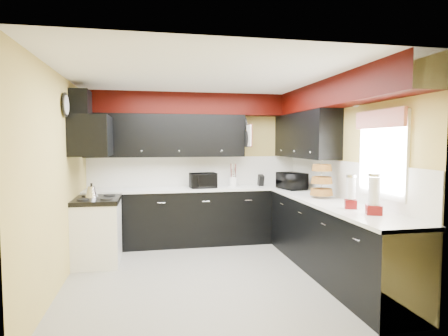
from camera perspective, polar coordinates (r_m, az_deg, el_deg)
name	(u,v)px	position (r m, az deg, el deg)	size (l,w,h in m)	color
ground	(212,274)	(5.00, -1.86, -15.83)	(3.60, 3.60, 0.00)	gray
wall_back	(195,168)	(6.51, -4.41, 0.05)	(3.60, 0.06, 2.50)	#E0C666
wall_right	(343,175)	(5.32, 17.62, -1.01)	(0.06, 3.60, 2.50)	#E0C666
wall_left	(60,180)	(4.79, -23.70, -1.70)	(0.06, 3.60, 2.50)	#E0C666
ceiling	(211,77)	(4.78, -1.93, 13.67)	(3.60, 3.60, 0.06)	white
cab_back	(198,217)	(6.32, -4.06, -7.40)	(3.60, 0.60, 0.90)	black
cab_right	(331,240)	(5.05, 16.05, -10.45)	(0.60, 3.00, 0.90)	black
counter_back	(197,189)	(6.24, -4.08, -3.16)	(3.62, 0.64, 0.04)	white
counter_right	(332,203)	(4.96, 16.15, -5.18)	(0.64, 3.02, 0.04)	white
splash_back	(195,171)	(6.50, -4.40, -0.49)	(3.60, 0.02, 0.50)	white
splash_right	(342,179)	(5.32, 17.52, -1.66)	(0.02, 3.60, 0.50)	white
upper_back	(166,136)	(6.28, -8.81, 4.89)	(2.60, 0.35, 0.70)	black
upper_right	(304,135)	(6.04, 12.16, 4.89)	(0.35, 1.80, 0.70)	black
soffit_back	(196,104)	(6.34, -4.28, 9.67)	(3.60, 0.36, 0.35)	black
soffit_right	(339,93)	(5.10, 17.06, 10.90)	(0.36, 3.24, 0.35)	black
stove	(98,233)	(5.60, -18.72, -9.30)	(0.60, 0.75, 0.86)	white
cooktop	(97,200)	(5.51, -18.82, -4.64)	(0.62, 0.77, 0.06)	black
hood	(91,136)	(5.46, -19.56, 4.64)	(0.50, 0.78, 0.55)	black
hood_duct	(81,105)	(5.50, -21.02, 8.98)	(0.24, 0.40, 0.40)	black
window	(383,155)	(4.53, 23.00, 1.82)	(0.03, 0.86, 0.96)	white
valance	(379,119)	(4.50, 22.56, 6.92)	(0.04, 0.88, 0.20)	red
pan_top	(245,124)	(6.40, 3.17, 6.70)	(0.03, 0.22, 0.40)	black
pan_mid	(247,139)	(6.27, 3.46, 4.47)	(0.03, 0.28, 0.46)	black
pan_low	(243,141)	(6.52, 2.88, 4.19)	(0.03, 0.24, 0.42)	black
cut_board	(249,136)	(6.15, 3.83, 4.95)	(0.03, 0.26, 0.35)	white
baskets	(322,180)	(5.24, 14.66, -1.79)	(0.27, 0.27, 0.50)	brown
clock	(65,105)	(5.02, -23.02, 8.85)	(0.03, 0.30, 0.30)	black
deco_plate	(356,97)	(5.01, 19.51, 10.10)	(0.03, 0.24, 0.24)	white
toaster_oven	(203,180)	(6.18, -3.19, -1.90)	(0.42, 0.35, 0.25)	black
microwave	(292,181)	(6.09, 10.33, -1.95)	(0.48, 0.32, 0.27)	black
utensil_crock	(233,182)	(6.37, 1.43, -2.12)	(0.15, 0.15, 0.16)	white
knife_block	(261,180)	(6.46, 5.63, -1.91)	(0.09, 0.12, 0.19)	black
kettle	(92,192)	(5.59, -19.53, -3.43)	(0.17, 0.17, 0.15)	silver
dispenser_a	(351,193)	(4.49, 18.77, -3.69)	(0.13, 0.13, 0.35)	#590009
dispenser_b	(374,195)	(4.20, 21.91, -3.86)	(0.15, 0.15, 0.41)	#650908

